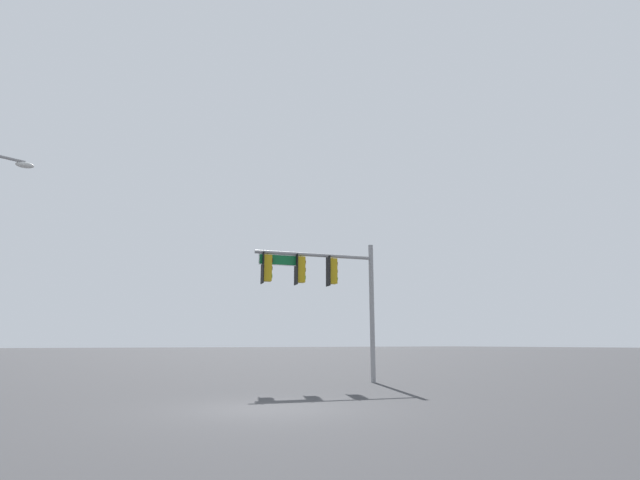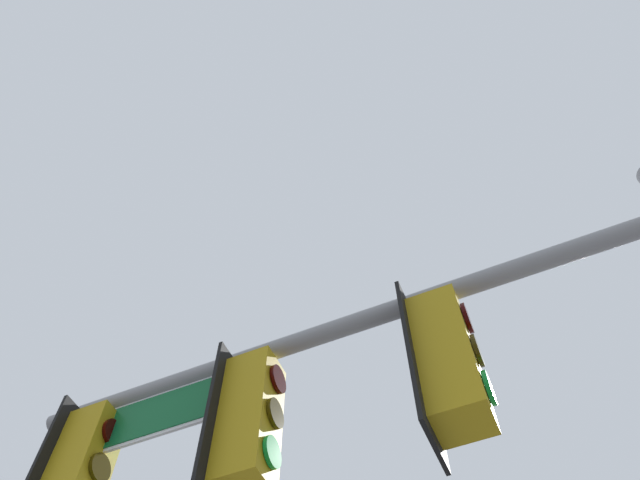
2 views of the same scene
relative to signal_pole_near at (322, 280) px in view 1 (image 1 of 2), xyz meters
The scene contains 2 objects.
ground_plane 9.20m from the signal_pole_near, 51.08° to the left, with size 400.00×400.00×0.00m, color #38383A.
signal_pole_near is the anchor object (origin of this frame).
Camera 1 is at (5.34, 12.23, 1.63)m, focal length 28.00 mm.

